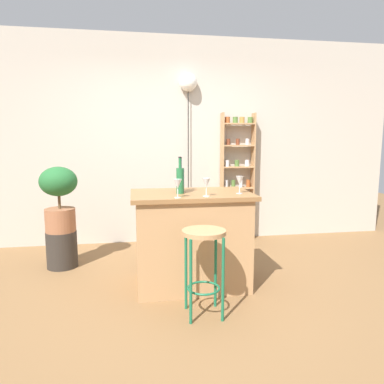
% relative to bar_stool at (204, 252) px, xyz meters
% --- Properties ---
extents(ground, '(12.00, 12.00, 0.00)m').
position_rel_bar_stool_xyz_m(ground, '(-0.00, 0.33, -0.53)').
color(ground, brown).
extents(back_wall, '(6.40, 0.10, 2.80)m').
position_rel_bar_stool_xyz_m(back_wall, '(-0.00, 2.28, 0.87)').
color(back_wall, '#BCB2A3').
rests_on(back_wall, ground).
extents(kitchen_counter, '(1.14, 0.73, 0.92)m').
position_rel_bar_stool_xyz_m(kitchen_counter, '(-0.00, 0.63, -0.07)').
color(kitchen_counter, tan).
rests_on(kitchen_counter, ground).
extents(bar_stool, '(0.35, 0.35, 0.71)m').
position_rel_bar_stool_xyz_m(bar_stool, '(0.00, 0.00, 0.00)').
color(bar_stool, '#196642').
rests_on(bar_stool, ground).
extents(spice_shelf, '(0.47, 0.16, 1.78)m').
position_rel_bar_stool_xyz_m(spice_shelf, '(0.90, 2.13, 0.33)').
color(spice_shelf, tan).
rests_on(spice_shelf, ground).
extents(plant_stool, '(0.33, 0.33, 0.41)m').
position_rel_bar_stool_xyz_m(plant_stool, '(-1.35, 1.35, -0.33)').
color(plant_stool, '#2D2823').
rests_on(plant_stool, ground).
extents(potted_plant, '(0.40, 0.36, 0.72)m').
position_rel_bar_stool_xyz_m(potted_plant, '(-1.35, 1.35, 0.28)').
color(potted_plant, '#935B3D').
rests_on(potted_plant, plant_stool).
extents(bottle_spirits_clear, '(0.08, 0.08, 0.33)m').
position_rel_bar_stool_xyz_m(bottle_spirits_clear, '(-0.09, 0.71, 0.51)').
color(bottle_spirits_clear, navy).
rests_on(bottle_spirits_clear, kitchen_counter).
extents(bottle_olive_oil, '(0.07, 0.07, 0.34)m').
position_rel_bar_stool_xyz_m(bottle_olive_oil, '(-0.11, 0.59, 0.52)').
color(bottle_olive_oil, '#236638').
rests_on(bottle_olive_oil, kitchen_counter).
extents(wine_glass_left, '(0.07, 0.07, 0.16)m').
position_rel_bar_stool_xyz_m(wine_glass_left, '(0.44, 0.50, 0.50)').
color(wine_glass_left, silver).
rests_on(wine_glass_left, kitchen_counter).
extents(wine_glass_center, '(0.07, 0.07, 0.16)m').
position_rel_bar_stool_xyz_m(wine_glass_center, '(0.10, 0.38, 0.50)').
color(wine_glass_center, silver).
rests_on(wine_glass_center, kitchen_counter).
extents(wine_glass_right, '(0.07, 0.07, 0.16)m').
position_rel_bar_stool_xyz_m(wine_glass_right, '(-0.16, 0.34, 0.50)').
color(wine_glass_right, silver).
rests_on(wine_glass_right, kitchen_counter).
extents(pendant_globe_light, '(0.24, 0.24, 2.30)m').
position_rel_bar_stool_xyz_m(pendant_globe_light, '(0.21, 2.17, 1.62)').
color(pendant_globe_light, black).
rests_on(pendant_globe_light, ground).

